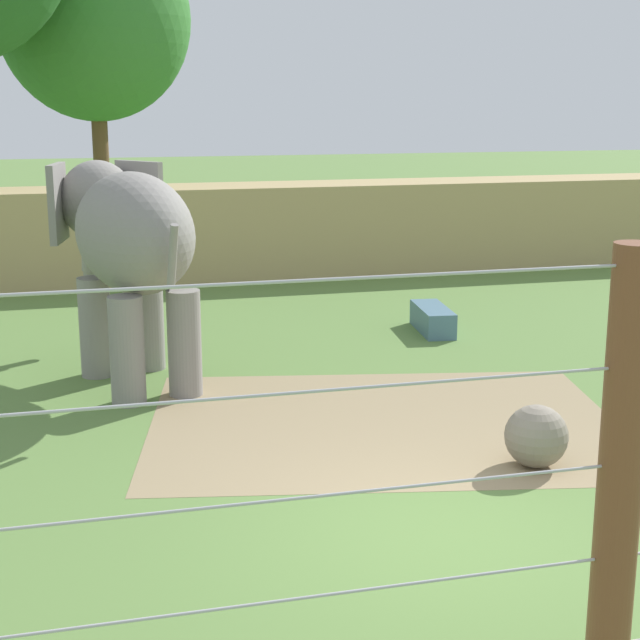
{
  "coord_description": "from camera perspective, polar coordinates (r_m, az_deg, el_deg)",
  "views": [
    {
      "loc": [
        -3.23,
        -7.78,
        4.03
      ],
      "look_at": [
        -0.4,
        3.12,
        1.4
      ],
      "focal_mm": 53.58,
      "sensor_mm": 36.0,
      "label": 1
    }
  ],
  "objects": [
    {
      "name": "cable_fence",
      "position": [
        6.33,
        17.61,
        -10.02
      ],
      "size": [
        9.4,
        0.28,
        3.2
      ],
      "color": "brown",
      "rests_on": "ground"
    },
    {
      "name": "embankment_wall",
      "position": [
        21.84,
        -5.96,
        5.24
      ],
      "size": [
        36.0,
        1.8,
        2.1
      ],
      "primitive_type": "cube",
      "color": "tan",
      "rests_on": "ground"
    },
    {
      "name": "feed_trough",
      "position": [
        16.94,
        6.74,
        0.05
      ],
      "size": [
        0.66,
        1.45,
        0.44
      ],
      "color": "slate",
      "rests_on": "ground"
    },
    {
      "name": "dirt_patch",
      "position": [
        12.21,
        3.83,
        -6.15
      ],
      "size": [
        6.64,
        5.44,
        0.01
      ],
      "primitive_type": "cube",
      "rotation": [
        0.0,
        0.0,
        -0.2
      ],
      "color": "#937F5B",
      "rests_on": "ground"
    },
    {
      "name": "elephant",
      "position": [
        13.86,
        -11.45,
        4.7
      ],
      "size": [
        2.21,
        4.11,
        3.11
      ],
      "color": "gray",
      "rests_on": "ground"
    },
    {
      "name": "tree_far_left",
      "position": [
        27.91,
        -13.34,
        17.07
      ],
      "size": [
        5.24,
        5.24,
        8.88
      ],
      "color": "brown",
      "rests_on": "ground"
    },
    {
      "name": "enrichment_ball",
      "position": [
        10.97,
        12.79,
        -6.78
      ],
      "size": [
        0.71,
        0.71,
        0.71
      ],
      "primitive_type": "sphere",
      "color": "gray",
      "rests_on": "ground"
    },
    {
      "name": "ground_plane",
      "position": [
        9.34,
        7.37,
        -12.54
      ],
      "size": [
        120.0,
        120.0,
        0.0
      ],
      "primitive_type": "plane",
      "color": "#5B7F3D"
    }
  ]
}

